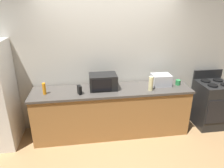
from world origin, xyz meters
TOP-DOWN VIEW (x-y plane):
  - ground_plane at (0.00, 0.00)m, footprint 8.00×8.00m
  - back_wall at (0.00, 0.81)m, footprint 6.40×0.10m
  - counter_run at (0.00, 0.40)m, footprint 2.84×0.64m
  - stove_range at (2.00, 0.40)m, footprint 0.60×0.61m
  - microwave at (-0.15, 0.45)m, footprint 0.48×0.35m
  - toaster_oven at (0.93, 0.46)m, footprint 0.34×0.26m
  - cordless_phone at (-0.57, 0.28)m, footprint 0.08×0.12m
  - bottle_hand_soap at (0.66, 0.26)m, footprint 0.08×0.08m
  - bottle_dish_soap at (-1.15, 0.35)m, footprint 0.06×0.06m
  - mug_green at (1.25, 0.43)m, footprint 0.09×0.09m

SIDE VIEW (x-z plane):
  - ground_plane at x=0.00m, z-range 0.00..0.00m
  - counter_run at x=0.00m, z-range 0.00..0.90m
  - stove_range at x=2.00m, z-range -0.08..1.00m
  - mug_green at x=1.25m, z-range 0.90..1.00m
  - cordless_phone at x=-0.57m, z-range 0.90..1.05m
  - bottle_dish_soap at x=-1.15m, z-range 0.90..1.10m
  - toaster_oven at x=0.93m, z-range 0.90..1.11m
  - bottle_hand_soap at x=0.66m, z-range 0.90..1.15m
  - microwave at x=-0.15m, z-range 0.90..1.17m
  - back_wall at x=0.00m, z-range 0.00..2.70m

